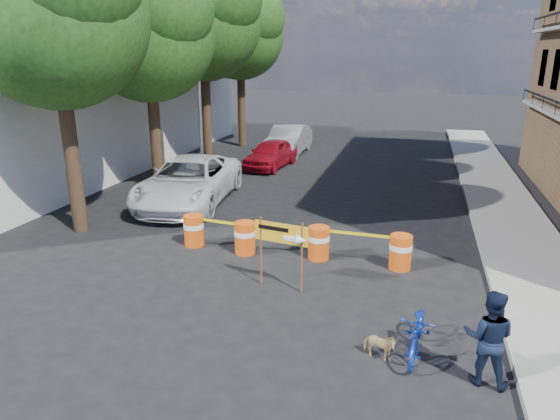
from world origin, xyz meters
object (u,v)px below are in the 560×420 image
Objects in this scene: detour_sign at (287,240)px; sedan_silver at (288,140)px; barrel_mid_right at (319,242)px; barrel_far_right at (401,251)px; pedestrian at (489,338)px; barrel_far_left at (194,230)px; bicycle at (420,311)px; barrel_mid_left at (245,237)px; sedan_red at (271,154)px; dog at (379,346)px; suv_white at (189,181)px.

detour_sign is 15.97m from sedan_silver.
detour_sign is (-0.35, -1.98, 0.77)m from barrel_mid_right.
barrel_far_right is 0.53× the size of pedestrian.
barrel_far_left and barrel_mid_right have the same top height.
bicycle is at bearing -22.53° from detour_sign.
bicycle reaches higher than barrel_mid_left.
sedan_red reaches higher than barrel_far_right.
bicycle is 15.78m from sedan_red.
barrel_far_right is 4.64m from pedestrian.
bicycle is (4.63, -3.70, 0.41)m from barrel_mid_left.
bicycle reaches higher than sedan_silver.
sedan_silver is at bearing 107.82° from barrel_mid_right.
barrel_mid_left is 1.43× the size of dog.
barrel_mid_right is 4.69m from bicycle.
barrel_mid_left is 13.85m from sedan_silver.
barrel_far_right is at bearing -1.81° from barrel_mid_right.
barrel_far_left is 1.61m from barrel_mid_left.
detour_sign reaches higher than suv_white.
detour_sign is 0.36× the size of sedan_silver.
barrel_mid_right is 0.51× the size of bicycle.
sedan_red is (-8.08, 14.69, -0.18)m from pedestrian.
sedan_red is 0.82× the size of sedan_silver.
barrel_mid_left is 1.00× the size of barrel_mid_right.
bicycle reaches higher than pedestrian.
barrel_mid_left is at bearing 59.06° from dog.
barrel_far_left and barrel_mid_left have the same top height.
sedan_silver is at bearing 34.20° from dog.
dog is 15.83m from sedan_red.
bicycle reaches higher than barrel_mid_right.
bicycle is 0.30× the size of suv_white.
sedan_silver is (-4.33, 13.48, 0.31)m from barrel_mid_right.
suv_white is (-1.94, 3.80, 0.36)m from barrel_far_left.
bicycle is 0.37× the size of sedan_silver.
suv_white is at bearing -97.17° from sedan_silver.
detour_sign reaches higher than barrel_mid_right.
barrel_far_left is 3.90m from detour_sign.
barrel_far_left is 4.28m from suv_white.
barrel_far_left and barrel_far_right have the same top height.
bicycle is (2.61, -3.87, 0.41)m from barrel_mid_right.
suv_white is 1.53× the size of sedan_red.
barrel_far_left is 0.15× the size of suv_white.
barrel_mid_right is 0.53× the size of detour_sign.
barrel_far_right is 0.15× the size of suv_white.
detour_sign is at bearing -75.49° from sedan_silver.
pedestrian is (4.06, -2.44, -0.40)m from detour_sign.
bicycle is (-1.10, 0.55, 0.04)m from pedestrian.
sedan_red is (-6.98, 14.15, -0.22)m from bicycle.
pedestrian is (3.71, -4.42, 0.37)m from barrel_mid_right.
dog is (5.57, -4.23, -0.21)m from barrel_far_left.
sedan_red reaches higher than dog.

